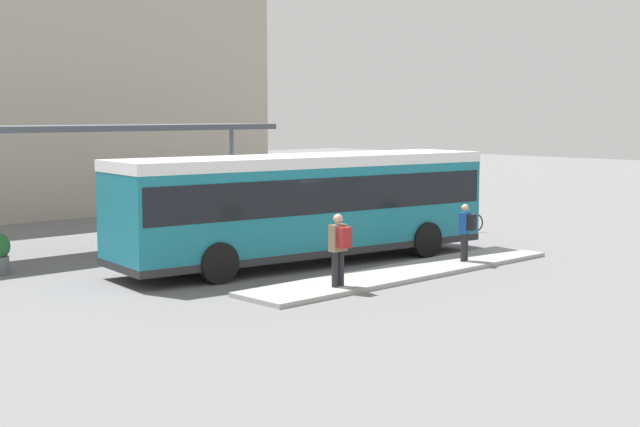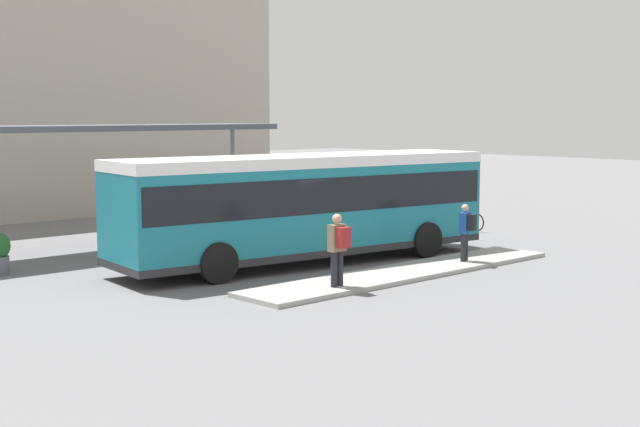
# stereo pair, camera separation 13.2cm
# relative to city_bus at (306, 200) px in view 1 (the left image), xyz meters

# --- Properties ---
(ground_plane) EXTENTS (120.00, 120.00, 0.00)m
(ground_plane) POSITION_rel_city_bus_xyz_m (-0.01, 0.00, -1.81)
(ground_plane) COLOR slate
(curb_island) EXTENTS (10.53, 1.80, 0.12)m
(curb_island) POSITION_rel_city_bus_xyz_m (0.74, -3.15, -1.75)
(curb_island) COLOR #9E9E99
(curb_island) RESTS_ON ground_plane
(city_bus) EXTENTS (11.66, 4.01, 3.09)m
(city_bus) POSITION_rel_city_bus_xyz_m (0.00, 0.00, 0.00)
(city_bus) COLOR #197284
(city_bus) RESTS_ON ground_plane
(pedestrian_waiting) EXTENTS (0.45, 0.49, 1.62)m
(pedestrian_waiting) POSITION_rel_city_bus_xyz_m (3.04, -3.36, -0.76)
(pedestrian_waiting) COLOR #232328
(pedestrian_waiting) RESTS_ON curb_island
(pedestrian_companion) EXTENTS (0.43, 0.45, 1.76)m
(pedestrian_companion) POSITION_rel_city_bus_xyz_m (-2.18, -3.55, -0.68)
(pedestrian_companion) COLOR #232328
(pedestrian_companion) RESTS_ON curb_island
(bicycle_green) EXTENTS (0.48, 1.66, 0.72)m
(bicycle_green) POSITION_rel_city_bus_xyz_m (8.95, 1.28, -1.45)
(bicycle_green) COLOR black
(bicycle_green) RESTS_ON ground_plane
(bicycle_black) EXTENTS (0.48, 1.69, 0.73)m
(bicycle_black) POSITION_rel_city_bus_xyz_m (8.67, 2.03, -1.44)
(bicycle_black) COLOR black
(bicycle_black) RESTS_ON ground_plane
(bicycle_red) EXTENTS (0.48, 1.75, 0.75)m
(bicycle_red) POSITION_rel_city_bus_xyz_m (8.69, 2.78, -1.43)
(bicycle_red) COLOR black
(bicycle_red) RESTS_ON ground_plane
(station_shelter) EXTENTS (12.58, 2.63, 3.90)m
(station_shelter) POSITION_rel_city_bus_xyz_m (-2.94, 6.45, 1.94)
(station_shelter) COLOR #4C515B
(station_shelter) RESTS_ON ground_plane
(potted_planter_near_shelter) EXTENTS (0.73, 0.73, 1.16)m
(potted_planter_near_shelter) POSITION_rel_city_bus_xyz_m (-1.12, 4.37, -1.20)
(potted_planter_near_shelter) COLOR slate
(potted_planter_near_shelter) RESTS_ON ground_plane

